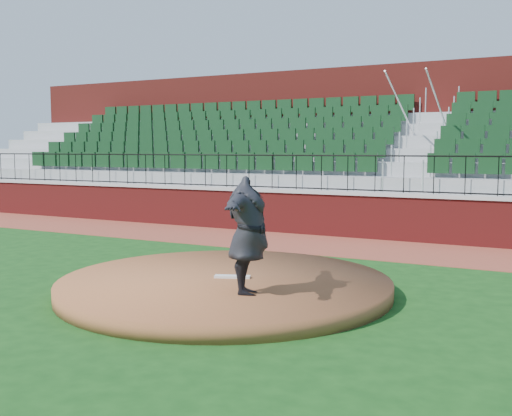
{
  "coord_description": "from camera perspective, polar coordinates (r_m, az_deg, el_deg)",
  "views": [
    {
      "loc": [
        5.66,
        -9.17,
        2.48
      ],
      "look_at": [
        0.0,
        1.5,
        1.3
      ],
      "focal_mm": 42.31,
      "sensor_mm": 36.0,
      "label": 1
    }
  ],
  "objects": [
    {
      "name": "wall_cap",
      "position": [
        17.17,
        8.64,
        1.41
      ],
      "size": [
        34.0,
        0.45,
        0.1
      ],
      "primitive_type": "cube",
      "color": "#B7B7B7",
      "rests_on": "field_wall"
    },
    {
      "name": "pitchers_mound",
      "position": [
        10.58,
        -2.94,
        -7.29
      ],
      "size": [
        5.74,
        5.74,
        0.25
      ],
      "primitive_type": "cylinder",
      "color": "brown",
      "rests_on": "ground"
    },
    {
      "name": "seating_stands",
      "position": [
        19.72,
        11.32,
        4.96
      ],
      "size": [
        34.0,
        5.1,
        4.6
      ],
      "primitive_type": null,
      "color": "gray",
      "rests_on": "ground"
    },
    {
      "name": "concourse_wall",
      "position": [
        22.42,
        13.4,
        6.13
      ],
      "size": [
        34.0,
        0.5,
        5.5
      ],
      "primitive_type": "cube",
      "color": "maroon",
      "rests_on": "ground"
    },
    {
      "name": "ground",
      "position": [
        11.05,
        -3.68,
        -7.4
      ],
      "size": [
        90.0,
        90.0,
        0.0
      ],
      "primitive_type": "plane",
      "color": "#123F13",
      "rests_on": "ground"
    },
    {
      "name": "pitching_rubber",
      "position": [
        10.56,
        -2.26,
        -6.5
      ],
      "size": [
        0.63,
        0.38,
        0.04
      ],
      "primitive_type": "cube",
      "rotation": [
        0.0,
        0.0,
        0.38
      ],
      "color": "white",
      "rests_on": "pitchers_mound"
    },
    {
      "name": "wall_railing",
      "position": [
        17.14,
        8.66,
        3.25
      ],
      "size": [
        34.0,
        0.05,
        1.0
      ],
      "primitive_type": null,
      "color": "black",
      "rests_on": "wall_cap"
    },
    {
      "name": "field_wall",
      "position": [
        17.23,
        8.61,
        -0.74
      ],
      "size": [
        34.0,
        0.35,
        1.2
      ],
      "primitive_type": "cube",
      "color": "maroon",
      "rests_on": "ground"
    },
    {
      "name": "pitcher",
      "position": [
        9.24,
        -0.77,
        -2.62
      ],
      "size": [
        1.36,
        2.32,
        1.83
      ],
      "primitive_type": "imported",
      "rotation": [
        0.0,
        0.0,
        1.93
      ],
      "color": "black",
      "rests_on": "pitchers_mound"
    },
    {
      "name": "warning_track",
      "position": [
        15.82,
        6.65,
        -3.45
      ],
      "size": [
        34.0,
        3.2,
        0.01
      ],
      "primitive_type": "cube",
      "color": "brown",
      "rests_on": "ground"
    }
  ]
}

